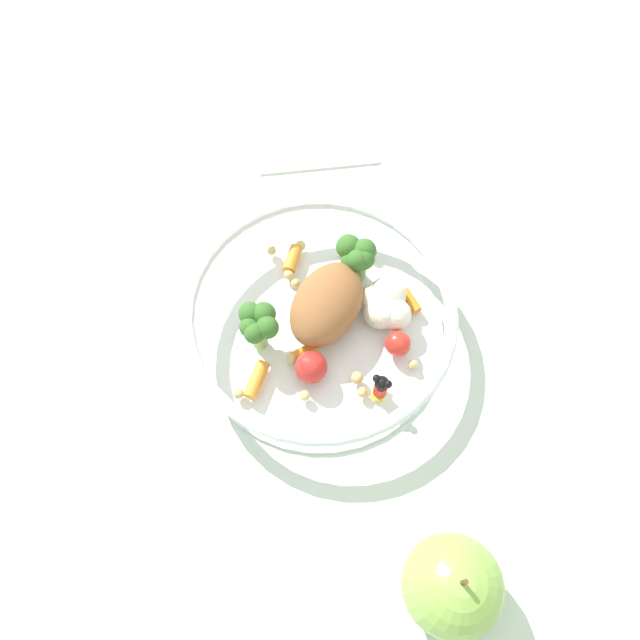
% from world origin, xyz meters
% --- Properties ---
extents(ground_plane, '(2.40, 2.40, 0.00)m').
position_xyz_m(ground_plane, '(0.00, 0.00, 0.00)').
color(ground_plane, silver).
extents(food_container, '(0.25, 0.25, 0.06)m').
position_xyz_m(food_container, '(-0.01, 0.00, 0.03)').
color(food_container, white).
rests_on(food_container, ground_plane).
extents(loose_apple, '(0.08, 0.08, 0.09)m').
position_xyz_m(loose_apple, '(0.21, 0.11, 0.04)').
color(loose_apple, '#8CB74C').
rests_on(loose_apple, ground_plane).
extents(folded_napkin, '(0.13, 0.15, 0.01)m').
position_xyz_m(folded_napkin, '(-0.26, -0.03, 0.00)').
color(folded_napkin, white).
rests_on(folded_napkin, ground_plane).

